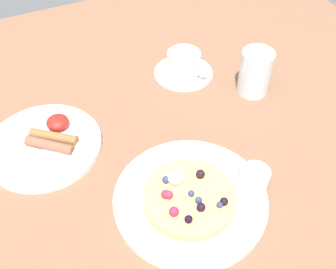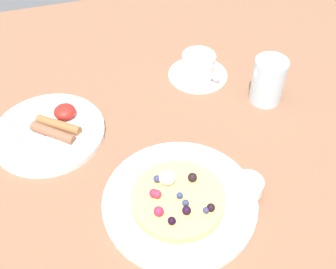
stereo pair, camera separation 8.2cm
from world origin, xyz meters
TOP-DOWN VIEW (x-y plane):
  - ground_plane at (0.00, 0.00)cm, footprint 150.77×135.15cm
  - pancake_plate at (3.16, -12.18)cm, footprint 28.29×28.29cm
  - pancake_with_berries at (2.59, -12.56)cm, footprint 17.01×17.01cm
  - syrup_ramekin at (15.48, -14.11)cm, footprint 5.48×5.48cm
  - breakfast_plate at (-18.10, 12.40)cm, footprint 23.59×23.59cm
  - fried_breakfast at (-15.44, 12.13)cm, footprint 10.45×12.80cm
  - coffee_saucer at (18.97, 22.51)cm, footprint 14.49×14.49cm
  - coffee_cup at (19.04, 22.37)cm, footprint 8.08×10.29cm
  - water_glass at (30.82, 9.84)cm, footprint 7.30×7.30cm

SIDE VIEW (x-z plane):
  - ground_plane at x=0.00cm, z-range -3.00..0.00cm
  - coffee_saucer at x=18.97cm, z-range 0.00..0.63cm
  - breakfast_plate at x=-18.10cm, z-range 0.00..1.38cm
  - pancake_plate at x=3.16cm, z-range 0.00..1.39cm
  - fried_breakfast at x=-15.44cm, z-range 0.97..3.77cm
  - pancake_with_berries at x=2.59cm, z-range 0.63..4.17cm
  - syrup_ramekin at x=15.48cm, z-range 1.44..4.64cm
  - coffee_cup at x=19.04cm, z-range 0.73..6.04cm
  - water_glass at x=30.82cm, z-range 0.00..10.72cm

